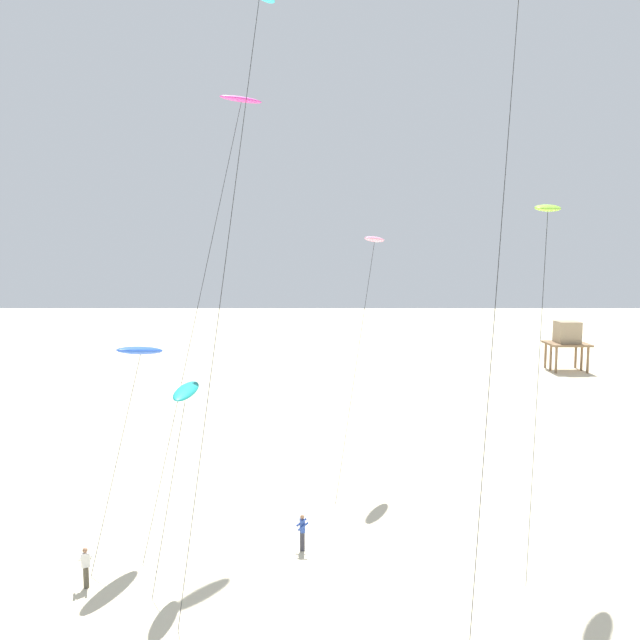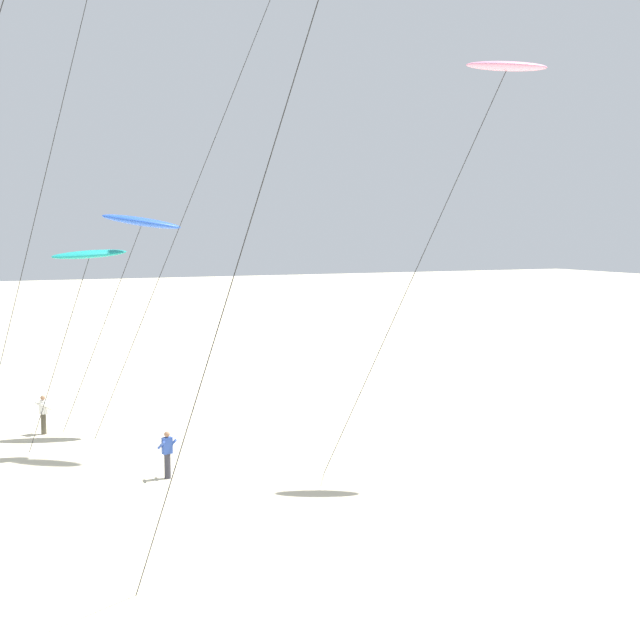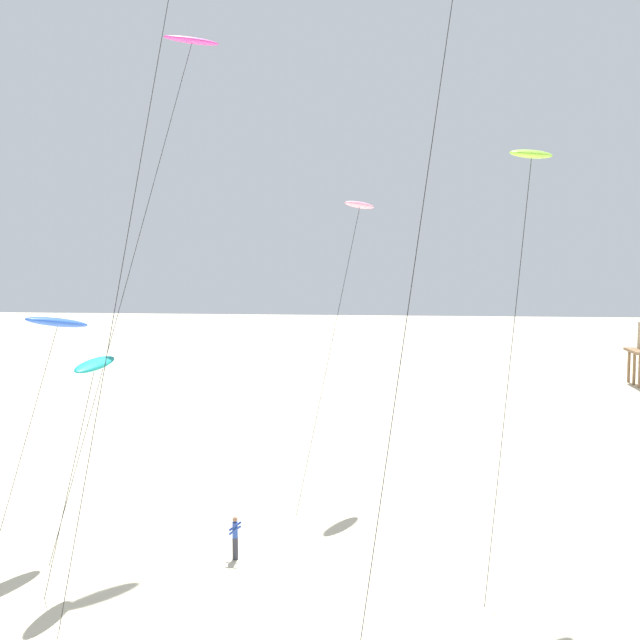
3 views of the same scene
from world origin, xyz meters
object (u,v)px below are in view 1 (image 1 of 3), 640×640
at_px(kite_lime, 545,210).
at_px(kite_pink, 372,241).
at_px(kite_flyer_middle, 83,567).
at_px(kite_blue, 138,351).
at_px(kite_flyer_nearest, 300,531).
at_px(kite_teal, 183,392).
at_px(stilt_house, 564,336).
at_px(kite_magenta, 238,103).
at_px(kite_cyan, 255,10).

xyz_separation_m(kite_lime, kite_pink, (-6.90, 9.61, -1.18)).
relative_size(kite_pink, kite_flyer_middle, 8.62).
bearing_deg(kite_blue, kite_flyer_nearest, -7.02).
xyz_separation_m(kite_blue, kite_flyer_nearest, (7.29, -0.90, -8.06)).
relative_size(kite_lime, kite_pink, 1.09).
xyz_separation_m(kite_teal, kite_pink, (8.77, 12.63, 6.40)).
relative_size(kite_flyer_middle, stilt_house, 0.29).
height_order(kite_magenta, kite_flyer_nearest, kite_magenta).
bearing_deg(kite_lime, kite_pink, 125.68).
relative_size(kite_lime, kite_flyer_middle, 9.38).
distance_m(kite_cyan, kite_magenta, 7.45).
relative_size(kite_teal, kite_magenta, 0.37).
bearing_deg(kite_lime, kite_cyan, -172.99).
distance_m(kite_lime, kite_pink, 11.89).
xyz_separation_m(kite_lime, kite_flyer_middle, (-19.53, -4.48, -14.37)).
xyz_separation_m(kite_magenta, kite_flyer_nearest, (3.35, -6.74, -20.26)).
bearing_deg(kite_flyer_middle, kite_cyan, 23.20).
bearing_deg(kite_flyer_middle, kite_pink, 48.14).
bearing_deg(kite_flyer_middle, kite_flyer_nearest, 20.26).
distance_m(kite_flyer_nearest, stilt_house, 52.28).
xyz_separation_m(kite_cyan, stilt_house, (30.64, 43.71, -19.24)).
xyz_separation_m(kite_flyer_nearest, stilt_house, (28.89, 43.47, 3.06)).
height_order(kite_teal, stilt_house, kite_teal).
bearing_deg(kite_flyer_middle, kite_blue, 72.57).
bearing_deg(kite_magenta, stilt_house, 48.72).
xyz_separation_m(kite_flyer_nearest, kite_flyer_middle, (-8.56, -3.16, 0.00)).
height_order(kite_lime, kite_flyer_middle, kite_lime).
distance_m(kite_lime, kite_flyer_middle, 24.66).
relative_size(kite_teal, kite_flyer_middle, 4.78).
xyz_separation_m(kite_teal, kite_flyer_nearest, (4.71, 1.70, -6.78)).
xyz_separation_m(kite_cyan, kite_pink, (5.82, 11.17, -9.11)).
distance_m(kite_teal, kite_lime, 17.67).
bearing_deg(kite_lime, kite_teal, -169.08).
height_order(kite_magenta, kite_pink, kite_magenta).
xyz_separation_m(kite_magenta, stilt_house, (32.24, 36.73, -17.21)).
distance_m(kite_blue, kite_magenta, 14.09).
relative_size(kite_magenta, kite_pink, 1.51).
height_order(kite_pink, kite_flyer_middle, kite_pink).
bearing_deg(kite_flyer_nearest, kite_magenta, 116.43).
bearing_deg(kite_pink, kite_magenta, -150.54).
distance_m(kite_blue, kite_lime, 19.32).
bearing_deg(kite_teal, kite_flyer_nearest, 19.88).
distance_m(kite_pink, kite_flyer_nearest, 17.60).
bearing_deg(kite_cyan, kite_magenta, 102.87).
bearing_deg(kite_cyan, kite_blue, 168.36).
distance_m(kite_teal, stilt_house, 56.42).
distance_m(kite_teal, kite_flyer_nearest, 8.43).
bearing_deg(kite_blue, kite_magenta, 56.03).
bearing_deg(stilt_house, kite_pink, -127.34).
bearing_deg(kite_flyer_nearest, stilt_house, 56.39).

